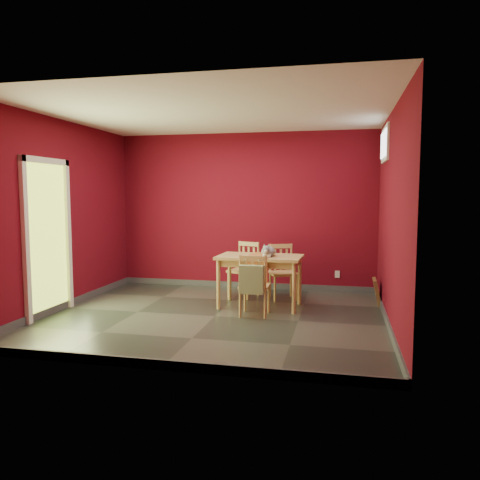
% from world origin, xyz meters
% --- Properties ---
extents(ground, '(4.50, 4.50, 0.00)m').
position_xyz_m(ground, '(0.00, 0.00, 0.00)').
color(ground, '#2D342D').
rests_on(ground, ground).
extents(room_shell, '(4.50, 4.50, 4.50)m').
position_xyz_m(room_shell, '(0.00, 0.00, 0.05)').
color(room_shell, '#5C0916').
rests_on(room_shell, ground).
extents(doorway, '(0.06, 1.01, 2.13)m').
position_xyz_m(doorway, '(-2.23, -0.40, 1.12)').
color(doorway, '#B7D838').
rests_on(doorway, ground).
extents(window, '(0.05, 0.90, 0.50)m').
position_xyz_m(window, '(2.23, 1.00, 2.35)').
color(window, white).
rests_on(window, room_shell).
extents(outlet_plate, '(0.08, 0.02, 0.12)m').
position_xyz_m(outlet_plate, '(1.60, 1.99, 0.30)').
color(outlet_plate, silver).
rests_on(outlet_plate, room_shell).
extents(dining_table, '(1.24, 0.76, 0.76)m').
position_xyz_m(dining_table, '(0.50, 0.67, 0.66)').
color(dining_table, tan).
rests_on(dining_table, ground).
extents(table_runner, '(0.36, 0.69, 0.35)m').
position_xyz_m(table_runner, '(0.50, 0.56, 0.70)').
color(table_runner, '#AD5F2C').
rests_on(table_runner, dining_table).
extents(chair_far_left, '(0.52, 0.52, 0.88)m').
position_xyz_m(chair_far_left, '(0.14, 1.34, 0.45)').
color(chair_far_left, tan).
rests_on(chair_far_left, ground).
extents(chair_far_right, '(0.52, 0.52, 0.86)m').
position_xyz_m(chair_far_right, '(0.76, 1.28, 0.44)').
color(chair_far_right, tan).
rests_on(chair_far_right, ground).
extents(chair_near, '(0.40, 0.40, 0.84)m').
position_xyz_m(chair_near, '(0.51, 0.14, 0.43)').
color(chair_near, tan).
rests_on(chair_near, ground).
extents(tote_bag, '(0.32, 0.19, 0.44)m').
position_xyz_m(tote_bag, '(0.52, -0.06, 0.54)').
color(tote_bag, '#829A62').
rests_on(tote_bag, chair_near).
extents(cat, '(0.32, 0.45, 0.20)m').
position_xyz_m(cat, '(0.63, 0.61, 0.86)').
color(cat, slate).
rests_on(cat, table_runner).
extents(picture_frame, '(0.13, 0.39, 0.39)m').
position_xyz_m(picture_frame, '(2.19, 1.18, 0.19)').
color(picture_frame, brown).
rests_on(picture_frame, ground).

